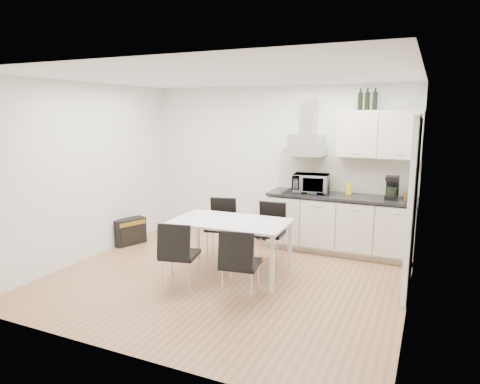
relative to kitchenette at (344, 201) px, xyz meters
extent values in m
plane|color=#AE7B57|center=(-1.19, -1.73, -0.83)|extent=(4.50, 4.50, 0.00)
cube|color=white|center=(-1.19, 0.27, 0.47)|extent=(4.50, 0.10, 2.60)
cube|color=white|center=(-1.19, -3.73, 0.47)|extent=(4.50, 0.10, 2.60)
cube|color=white|center=(-3.44, -1.73, 0.47)|extent=(0.10, 4.00, 2.60)
cube|color=white|center=(1.06, -1.73, 0.47)|extent=(0.10, 4.00, 2.60)
plane|color=white|center=(-1.19, -1.73, 1.77)|extent=(4.50, 4.50, 0.00)
cube|color=white|center=(1.02, -1.18, 0.22)|extent=(0.08, 1.04, 2.10)
cube|color=beige|center=(-0.04, 0.01, -0.78)|extent=(2.16, 0.52, 0.10)
cube|color=beige|center=(-0.04, -0.03, -0.35)|extent=(2.20, 0.60, 0.76)
cube|color=black|center=(-0.04, -0.04, 0.07)|extent=(2.22, 0.64, 0.04)
cube|color=beige|center=(-0.04, 0.25, 0.38)|extent=(2.20, 0.02, 0.58)
cube|color=beige|center=(0.46, 0.09, 1.02)|extent=(1.20, 0.35, 0.70)
cube|color=silver|center=(-0.64, 0.05, 0.82)|extent=(0.60, 0.46, 0.30)
cube|color=silver|center=(-0.64, 0.16, 1.27)|extent=(0.22, 0.20, 0.55)
imported|color=silver|center=(-0.51, -0.05, 0.27)|extent=(0.57, 0.35, 0.37)
cube|color=yellow|center=(0.06, 0.07, 0.18)|extent=(0.08, 0.04, 0.18)
cylinder|color=brown|center=(0.89, -0.08, 0.14)|extent=(0.04, 0.04, 0.11)
cylinder|color=#4C6626|center=(0.95, -0.08, 0.14)|extent=(0.04, 0.04, 0.11)
cylinder|color=black|center=(0.16, 0.09, 1.53)|extent=(0.07, 0.07, 0.32)
cylinder|color=black|center=(0.26, 0.09, 1.53)|extent=(0.07, 0.07, 0.32)
cylinder|color=black|center=(0.37, 0.09, 1.53)|extent=(0.07, 0.07, 0.32)
cube|color=white|center=(-1.19, -1.56, -0.10)|extent=(1.55, 0.92, 0.03)
cube|color=white|center=(-1.89, -1.97, -0.47)|extent=(0.05, 0.05, 0.72)
cube|color=white|center=(-0.46, -1.92, -0.47)|extent=(0.05, 0.05, 0.72)
cube|color=white|center=(-1.92, -1.19, -0.47)|extent=(0.05, 0.05, 0.72)
cube|color=white|center=(-0.49, -1.15, -0.47)|extent=(0.05, 0.05, 0.72)
cube|color=black|center=(-3.31, -1.03, -0.61)|extent=(0.39, 0.56, 0.43)
cube|color=gold|center=(-3.20, -1.03, -0.46)|extent=(0.18, 0.44, 0.07)
cube|color=black|center=(-1.39, 0.17, -0.67)|extent=(0.21, 0.19, 0.32)
camera|label=1|loc=(1.20, -6.54, 1.34)|focal=32.00mm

